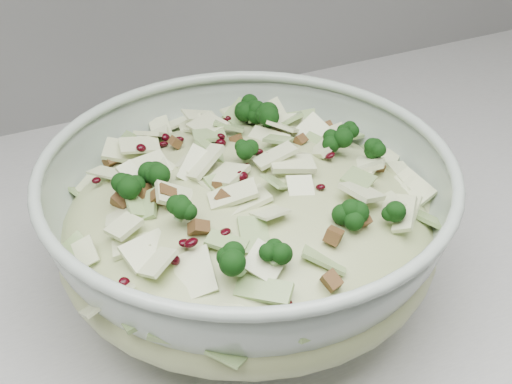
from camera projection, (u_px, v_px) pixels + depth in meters
mixing_bowl at (247, 227)px, 0.60m from camera, size 0.38×0.38×0.14m
salad at (247, 206)px, 0.58m from camera, size 0.36×0.36×0.14m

